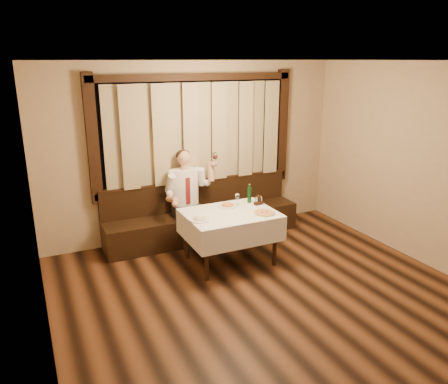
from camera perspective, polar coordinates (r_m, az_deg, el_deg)
name	(u,v)px	position (r m, az deg, el deg)	size (l,w,h in m)	color
room	(257,173)	(5.29, 4.29, 2.51)	(5.01, 6.01, 2.81)	black
banquette	(203,219)	(7.15, -2.82, -3.54)	(3.20, 0.61, 0.94)	black
dining_table	(230,219)	(6.16, 0.80, -3.60)	(1.27, 0.97, 0.76)	black
pizza	(264,213)	(6.09, 5.31, -2.72)	(0.30, 0.30, 0.03)	white
pasta_red	(228,204)	(6.35, 0.46, -1.57)	(0.29, 0.29, 0.10)	white
pasta_cream	(199,218)	(5.82, -3.23, -3.35)	(0.28, 0.28, 0.10)	white
green_bottle	(249,195)	(6.50, 3.34, -0.37)	(0.06, 0.06, 0.29)	#125521
table_wine_glass	(237,197)	(6.38, 1.73, -0.59)	(0.07, 0.07, 0.18)	white
cruet_caddy	(259,201)	(6.45, 4.53, -1.22)	(0.14, 0.08, 0.14)	black
seated_man	(187,191)	(6.80, -4.85, 0.14)	(0.83, 0.62, 1.48)	black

